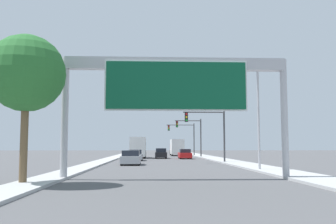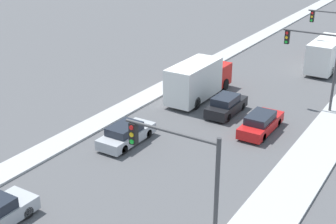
% 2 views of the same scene
% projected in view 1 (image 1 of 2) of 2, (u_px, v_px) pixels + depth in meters
% --- Properties ---
extents(sidewalk_right, '(3.00, 120.00, 0.15)m').
position_uv_depth(sidewalk_right, '(205.00, 157.00, 63.70)').
color(sidewalk_right, '#AEAEAE').
rests_on(sidewalk_right, ground).
extents(median_strip_left, '(2.00, 120.00, 0.15)m').
position_uv_depth(median_strip_left, '(117.00, 157.00, 63.04)').
color(median_strip_left, '#AEAEAE').
rests_on(median_strip_left, ground).
extents(sign_gantry, '(13.30, 0.73, 7.10)m').
position_uv_depth(sign_gantry, '(176.00, 82.00, 21.93)').
color(sign_gantry, '#B2B2B7').
rests_on(sign_gantry, ground).
extents(car_near_left, '(1.90, 4.26, 1.46)m').
position_uv_depth(car_near_left, '(131.00, 158.00, 37.70)').
color(car_near_left, '#A5A8AD').
rests_on(car_near_left, ground).
extents(car_mid_left, '(1.73, 4.76, 1.44)m').
position_uv_depth(car_mid_left, '(185.00, 154.00, 55.31)').
color(car_mid_left, red).
rests_on(car_mid_left, ground).
extents(car_far_right, '(1.79, 4.51, 1.41)m').
position_uv_depth(car_far_right, '(135.00, 155.00, 48.52)').
color(car_far_right, '#A5A8AD').
rests_on(car_far_right, ground).
extents(car_mid_right, '(1.74, 4.28, 1.53)m').
position_uv_depth(car_mid_right, '(161.00, 154.00, 56.82)').
color(car_mid_right, black).
rests_on(car_mid_right, ground).
extents(truck_box_primary, '(2.36, 7.97, 3.23)m').
position_uv_depth(truck_box_primary, '(138.00, 148.00, 58.60)').
color(truck_box_primary, red).
rests_on(truck_box_primary, ground).
extents(truck_box_secondary, '(2.36, 8.85, 3.15)m').
position_uv_depth(truck_box_secondary, '(177.00, 147.00, 72.96)').
color(truck_box_secondary, red).
rests_on(truck_box_secondary, ground).
extents(traffic_light_near_intersection, '(4.74, 0.32, 6.00)m').
position_uv_depth(traffic_light_near_intersection, '(211.00, 126.00, 42.06)').
color(traffic_light_near_intersection, '#3D3D3F').
rests_on(traffic_light_near_intersection, ground).
extents(traffic_light_mid_block, '(4.41, 0.32, 6.36)m').
position_uv_depth(traffic_light_mid_block, '(193.00, 131.00, 61.98)').
color(traffic_light_mid_block, '#3D3D3F').
rests_on(traffic_light_mid_block, ground).
extents(traffic_light_far_intersection, '(5.40, 0.32, 6.20)m').
position_uv_depth(traffic_light_far_intersection, '(185.00, 134.00, 71.92)').
color(traffic_light_far_intersection, '#3D3D3F').
rests_on(traffic_light_far_intersection, ground).
extents(palm_tree_foreground, '(3.88, 3.88, 7.50)m').
position_uv_depth(palm_tree_foreground, '(26.00, 74.00, 18.73)').
color(palm_tree_foreground, brown).
rests_on(palm_tree_foreground, ground).
extents(street_lamp_right, '(2.45, 0.28, 8.55)m').
position_uv_depth(street_lamp_right, '(255.00, 106.00, 29.01)').
color(street_lamp_right, '#B2B2B7').
rests_on(street_lamp_right, ground).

